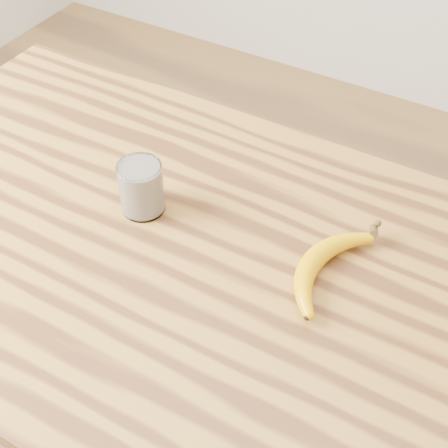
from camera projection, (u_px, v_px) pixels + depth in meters
The scene contains 3 objects.
table at pixel (148, 279), 1.18m from camera, with size 1.20×0.80×0.90m.
smoothie_glass at pixel (141, 188), 1.09m from camera, with size 0.08×0.08×0.10m.
banana at pixel (313, 260), 1.01m from camera, with size 0.11×0.29×0.04m, color #DD9B00, non-canonical shape.
Camera 1 is at (0.50, -0.58, 1.68)m, focal length 50.00 mm.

